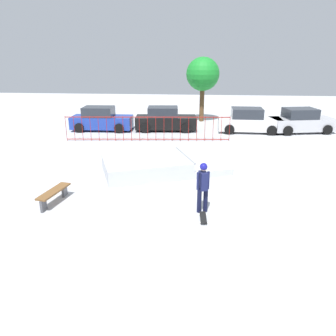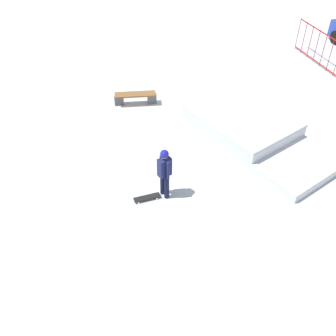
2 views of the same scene
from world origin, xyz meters
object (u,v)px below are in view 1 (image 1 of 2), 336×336
at_px(parked_car_blue, 101,120).
at_px(park_bench, 54,194).
at_px(skate_ramp, 157,166).
at_px(parked_car_black, 165,120).
at_px(skateboard, 203,217).
at_px(distant_tree, 203,75).
at_px(skater, 203,184).
at_px(parked_car_silver, 301,121).
at_px(parked_car_white, 249,121).

bearing_deg(parked_car_blue, park_bench, -83.76).
height_order(skate_ramp, parked_car_black, parked_car_black).
height_order(skateboard, distant_tree, distant_tree).
relative_size(park_bench, distant_tree, 0.34).
height_order(skate_ramp, parked_car_blue, parked_car_blue).
xyz_separation_m(skater, parked_car_silver, (6.72, 12.49, -0.28)).
distance_m(skate_ramp, parked_car_silver, 12.38).
relative_size(skater, distant_tree, 0.36).
bearing_deg(skateboard, parked_car_silver, 150.25).
height_order(park_bench, parked_car_blue, parked_car_blue).
height_order(parked_car_blue, parked_car_silver, same).
bearing_deg(parked_car_black, parked_car_white, -4.83).
xyz_separation_m(skate_ramp, distant_tree, (2.08, 12.08, 3.20)).
distance_m(parked_car_blue, distant_tree, 8.35).
xyz_separation_m(parked_car_white, parked_car_silver, (3.50, 0.23, 0.00)).
xyz_separation_m(parked_car_blue, parked_car_black, (4.38, 0.34, 0.00)).
distance_m(skater, distant_tree, 15.97).
distance_m(skater, skateboard, 1.09).
xyz_separation_m(skater, distant_tree, (0.11, 15.77, 2.51)).
distance_m(skate_ramp, parked_car_blue, 9.60).
height_order(parked_car_black, parked_car_white, same).
relative_size(parked_car_black, parked_car_silver, 0.97).
height_order(skater, skateboard, skater).
distance_m(parked_car_blue, parked_car_black, 4.40).
distance_m(skateboard, park_bench, 5.32).
bearing_deg(parked_car_silver, skater, -129.60).
height_order(skateboard, parked_car_white, parked_car_white).
relative_size(park_bench, parked_car_black, 0.39).
bearing_deg(skateboard, parked_car_blue, -154.06).
bearing_deg(skate_ramp, skater, -82.85).
xyz_separation_m(parked_car_white, distant_tree, (-3.11, 3.50, 2.79)).
distance_m(parked_car_blue, parked_car_silver, 13.52).
relative_size(parked_car_blue, distant_tree, 0.86).
distance_m(parked_car_black, distant_tree, 5.10).
bearing_deg(skate_ramp, parked_car_blue, 99.13).
xyz_separation_m(skate_ramp, parked_car_black, (-0.43, 8.63, 0.41)).
height_order(skater, park_bench, skater).
relative_size(skateboard, parked_car_white, 0.20).
height_order(skate_ramp, skateboard, skate_ramp).
relative_size(parked_car_white, distant_tree, 0.86).
bearing_deg(parked_car_black, distant_tree, 49.60).
xyz_separation_m(parked_car_silver, distant_tree, (-6.62, 3.28, 2.79)).
bearing_deg(skater, park_bench, -110.66).
bearing_deg(parked_car_blue, parked_car_black, 3.03).
bearing_deg(parked_car_white, skateboard, -102.78).
distance_m(parked_car_white, distant_tree, 5.46).
bearing_deg(skate_ramp, parked_car_black, 71.86).
xyz_separation_m(skate_ramp, skateboard, (2.01, -4.25, -0.24)).
relative_size(park_bench, parked_car_white, 0.40).
distance_m(park_bench, parked_car_blue, 11.85).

